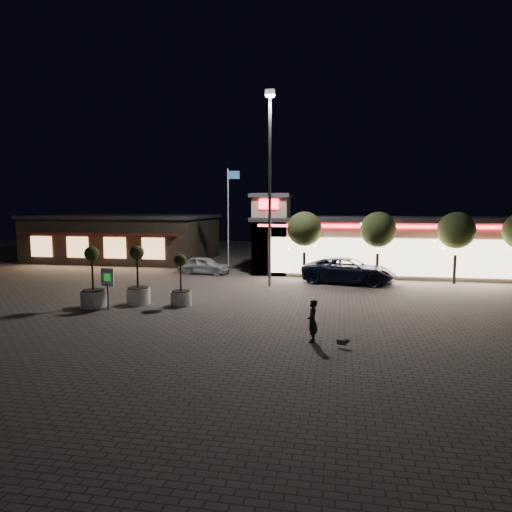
% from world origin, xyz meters
% --- Properties ---
extents(ground, '(90.00, 90.00, 0.00)m').
position_xyz_m(ground, '(0.00, 0.00, 0.00)').
color(ground, '#62584F').
rests_on(ground, ground).
extents(retail_building, '(20.40, 8.40, 6.10)m').
position_xyz_m(retail_building, '(9.51, 15.82, 2.21)').
color(retail_building, tan).
rests_on(retail_building, ground).
extents(restaurant_building, '(16.40, 11.00, 4.30)m').
position_xyz_m(restaurant_building, '(-14.00, 19.97, 2.16)').
color(restaurant_building, '#382D23').
rests_on(restaurant_building, ground).
extents(floodlight_pole, '(0.60, 0.40, 12.38)m').
position_xyz_m(floodlight_pole, '(2.00, 8.00, 7.02)').
color(floodlight_pole, gray).
rests_on(floodlight_pole, ground).
extents(flagpole, '(0.95, 0.10, 8.00)m').
position_xyz_m(flagpole, '(-1.90, 13.00, 4.74)').
color(flagpole, white).
rests_on(flagpole, ground).
extents(string_tree_a, '(2.42, 2.42, 4.79)m').
position_xyz_m(string_tree_a, '(4.00, 11.00, 3.56)').
color(string_tree_a, '#332319').
rests_on(string_tree_a, ground).
extents(string_tree_b, '(2.42, 2.42, 4.79)m').
position_xyz_m(string_tree_b, '(9.00, 11.00, 3.56)').
color(string_tree_b, '#332319').
rests_on(string_tree_b, ground).
extents(string_tree_c, '(2.42, 2.42, 4.79)m').
position_xyz_m(string_tree_c, '(14.00, 11.00, 3.56)').
color(string_tree_c, '#332319').
rests_on(string_tree_c, ground).
extents(pickup_truck, '(6.55, 3.82, 1.71)m').
position_xyz_m(pickup_truck, '(7.07, 9.96, 0.86)').
color(pickup_truck, black).
rests_on(pickup_truck, ground).
extents(white_sedan, '(4.06, 1.96, 1.34)m').
position_xyz_m(white_sedan, '(-3.71, 12.15, 0.67)').
color(white_sedan, silver).
rests_on(white_sedan, ground).
extents(pedestrian, '(0.42, 0.61, 1.63)m').
position_xyz_m(pedestrian, '(5.52, -3.86, 0.81)').
color(pedestrian, black).
rests_on(pedestrian, ground).
extents(dog, '(0.47, 0.27, 0.25)m').
position_xyz_m(dog, '(6.70, -4.44, 0.25)').
color(dog, '#59514C').
rests_on(dog, ground).
extents(planter_left, '(1.27, 1.27, 3.11)m').
position_xyz_m(planter_left, '(-3.98, 1.23, 0.96)').
color(planter_left, silver).
rests_on(planter_left, ground).
extents(planter_mid, '(1.27, 1.27, 3.13)m').
position_xyz_m(planter_mid, '(-5.92, 0.13, 0.97)').
color(planter_mid, silver).
rests_on(planter_mid, ground).
extents(planter_right, '(1.10, 1.10, 2.71)m').
position_xyz_m(planter_right, '(-1.63, 1.31, 0.84)').
color(planter_right, silver).
rests_on(planter_right, ground).
extents(valet_sign, '(0.69, 0.11, 2.09)m').
position_xyz_m(valet_sign, '(-4.90, -0.23, 1.46)').
color(valet_sign, gray).
rests_on(valet_sign, ground).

